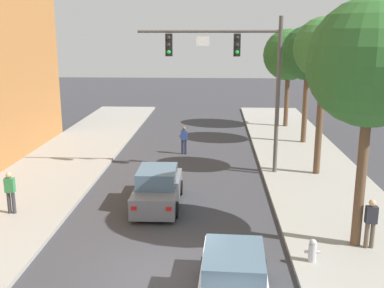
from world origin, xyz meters
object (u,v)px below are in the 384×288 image
object	(u,v)px
car_lead_grey	(158,189)
street_tree_second	(324,50)
pedestrian_sidewalk_right_walker	(371,221)
fire_hydrant	(312,250)
street_tree_third	(308,54)
street_tree_farthest	(289,55)
car_following_white	(233,281)
street_tree_nearest	(371,63)
traffic_signal_mast	(238,66)
pedestrian_crossing_road	(184,139)
pedestrian_sidewalk_left_walker	(10,191)

from	to	relation	value
car_lead_grey	street_tree_second	size ratio (longest dim) A/B	0.57
pedestrian_sidewalk_right_walker	fire_hydrant	world-z (taller)	pedestrian_sidewalk_right_walker
car_lead_grey	street_tree_third	world-z (taller)	street_tree_third
car_lead_grey	pedestrian_sidewalk_right_walker	distance (m)	8.18
pedestrian_sidewalk_right_walker	car_lead_grey	bearing A→B (deg)	152.85
pedestrian_sidewalk_right_walker	fire_hydrant	size ratio (longest dim) A/B	2.28
street_tree_second	street_tree_third	size ratio (longest dim) A/B	1.04
street_tree_second	car_lead_grey	bearing A→B (deg)	-149.36
fire_hydrant	street_tree_farthest	world-z (taller)	street_tree_farthest
street_tree_third	car_lead_grey	bearing A→B (deg)	-125.61
pedestrian_sidewalk_right_walker	street_tree_third	bearing A→B (deg)	87.60
street_tree_farthest	car_following_white	bearing A→B (deg)	-101.53
street_tree_nearest	street_tree_third	xyz separation A→B (m)	(0.97, 14.52, -0.34)
traffic_signal_mast	street_tree_nearest	world-z (taller)	street_tree_nearest
street_tree_second	street_tree_third	world-z (taller)	street_tree_second
street_tree_second	car_following_white	bearing A→B (deg)	-111.67
fire_hydrant	street_tree_farthest	distance (m)	21.54
pedestrian_crossing_road	street_tree_third	bearing A→B (deg)	20.84
pedestrian_sidewalk_left_walker	fire_hydrant	size ratio (longest dim) A/B	2.28
car_lead_grey	car_following_white	distance (m)	7.54
fire_hydrant	pedestrian_sidewalk_right_walker	bearing A→B (deg)	26.65
car_lead_grey	street_tree_nearest	size ratio (longest dim) A/B	0.54
street_tree_nearest	car_following_white	bearing A→B (deg)	-139.63
street_tree_nearest	street_tree_farthest	size ratio (longest dim) A/B	1.11
car_lead_grey	street_tree_nearest	world-z (taller)	street_tree_nearest
pedestrian_sidewalk_right_walker	fire_hydrant	distance (m)	2.31
street_tree_nearest	street_tree_second	world-z (taller)	street_tree_nearest
pedestrian_crossing_road	car_lead_grey	bearing A→B (deg)	-93.57
car_lead_grey	street_tree_farthest	xyz separation A→B (m)	(7.53, 16.13, 4.61)
pedestrian_sidewalk_left_walker	street_tree_third	size ratio (longest dim) A/B	0.23
pedestrian_crossing_road	street_tree_farthest	xyz separation A→B (m)	(7.01, 7.92, 4.42)
pedestrian_sidewalk_right_walker	street_tree_second	world-z (taller)	street_tree_second
car_following_white	pedestrian_sidewalk_right_walker	bearing A→B (deg)	36.16
car_lead_grey	fire_hydrant	size ratio (longest dim) A/B	5.91
car_following_white	street_tree_nearest	world-z (taller)	street_tree_nearest
car_lead_grey	car_following_white	bearing A→B (deg)	-68.13
fire_hydrant	street_tree_farthest	xyz separation A→B (m)	(2.25, 20.87, 4.82)
street_tree_nearest	car_lead_grey	bearing A→B (deg)	153.19
car_following_white	pedestrian_sidewalk_right_walker	size ratio (longest dim) A/B	2.62
car_lead_grey	pedestrian_sidewalk_left_walker	bearing A→B (deg)	-164.82
pedestrian_crossing_road	pedestrian_sidewalk_left_walker	bearing A→B (deg)	-121.57
pedestrian_sidewalk_right_walker	street_tree_third	size ratio (longest dim) A/B	0.23
street_tree_nearest	street_tree_third	bearing A→B (deg)	86.17
car_lead_grey	car_following_white	world-z (taller)	same
pedestrian_sidewalk_left_walker	pedestrian_crossing_road	xyz separation A→B (m)	(5.95, 9.69, -0.15)
fire_hydrant	pedestrian_crossing_road	bearing A→B (deg)	110.20
traffic_signal_mast	fire_hydrant	bearing A→B (deg)	-78.31
car_following_white	street_tree_nearest	distance (m)	7.55
pedestrian_crossing_road	street_tree_farthest	world-z (taller)	street_tree_farthest
pedestrian_sidewalk_right_walker	street_tree_farthest	distance (m)	20.32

